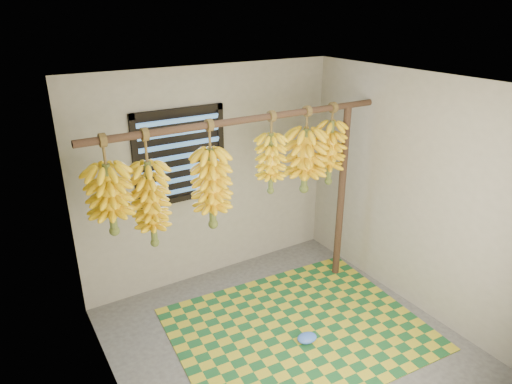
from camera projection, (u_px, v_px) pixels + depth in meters
floor at (286, 344)px, 4.30m from camera, size 3.00×3.00×0.01m
ceiling at (295, 85)px, 3.38m from camera, size 3.00×3.00×0.01m
wall_back at (211, 176)px, 5.02m from camera, size 3.00×0.01×2.40m
wall_left at (110, 282)px, 3.11m from camera, size 0.01×3.00×2.40m
wall_right at (413, 194)px, 4.56m from camera, size 0.01×3.00×2.40m
window at (181, 156)px, 4.72m from camera, size 1.00×0.04×1.00m
hanging_pole at (247, 120)px, 4.08m from camera, size 3.00×0.06×0.06m
support_post at (341, 195)px, 5.05m from camera, size 0.08×0.08×2.00m
woven_mat at (298, 329)px, 4.48m from camera, size 2.48×2.05×0.01m
plastic_bag at (307, 338)px, 4.29m from camera, size 0.21×0.17×0.08m
banana_bunch_a at (110, 199)px, 3.66m from camera, size 0.35×0.35×0.84m
banana_bunch_b at (151, 205)px, 3.86m from camera, size 0.33×0.33×1.05m
banana_bunch_c at (212, 189)px, 4.13m from camera, size 0.34×0.34×1.01m
banana_bunch_d at (271, 164)px, 4.39m from camera, size 0.30×0.30×0.81m
banana_bunch_e at (305, 160)px, 4.60m from camera, size 0.41×0.41×0.88m
banana_bunch_f at (330, 153)px, 4.75m from camera, size 0.30×0.30×0.86m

